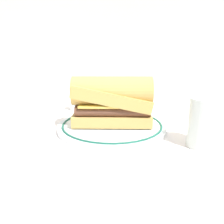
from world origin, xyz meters
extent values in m
plane|color=white|center=(0.00, 0.00, 0.00)|extent=(1.50, 1.50, 0.00)
cube|color=silver|center=(0.00, 0.33, 0.30)|extent=(1.50, 0.02, 0.60)
cylinder|color=white|center=(-0.01, -0.01, 0.01)|extent=(0.28, 0.28, 0.01)
torus|color=#195947|center=(-0.01, -0.01, 0.01)|extent=(0.26, 0.26, 0.01)
cube|color=tan|center=(-0.01, -0.01, 0.03)|extent=(0.21, 0.11, 0.03)
cylinder|color=brown|center=(0.00, -0.04, 0.05)|extent=(0.19, 0.05, 0.02)
cylinder|color=brown|center=(-0.01, -0.01, 0.05)|extent=(0.19, 0.05, 0.02)
cylinder|color=brown|center=(-0.01, 0.01, 0.05)|extent=(0.19, 0.05, 0.02)
cube|color=#EFC64C|center=(-0.01, -0.01, 0.07)|extent=(0.17, 0.10, 0.01)
cube|color=tan|center=(-0.01, -0.01, 0.08)|extent=(0.21, 0.11, 0.07)
cylinder|color=tan|center=(-0.01, -0.01, 0.10)|extent=(0.20, 0.10, 0.07)
cylinder|color=silver|center=(0.20, -0.09, 0.05)|extent=(0.07, 0.07, 0.11)
cylinder|color=gold|center=(0.20, -0.09, 0.03)|extent=(0.06, 0.06, 0.05)
cylinder|color=white|center=(-0.15, 0.14, 0.03)|extent=(0.03, 0.03, 0.05)
sphere|color=silver|center=(-0.15, 0.14, 0.06)|extent=(0.03, 0.03, 0.03)
cube|color=silver|center=(-0.03, 0.16, 0.00)|extent=(0.09, 0.07, 0.01)
cube|color=black|center=(0.03, 0.21, 0.01)|extent=(0.05, 0.05, 0.01)
camera|label=1|loc=(0.09, -0.59, 0.22)|focal=38.53mm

